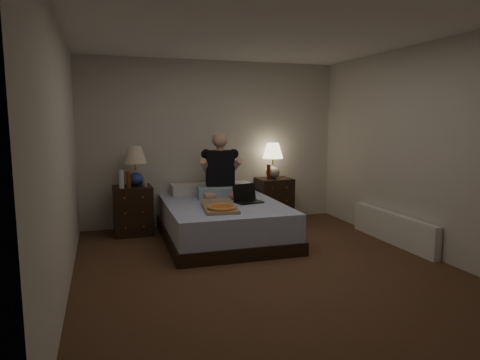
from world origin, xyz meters
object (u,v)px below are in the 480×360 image
object	(u,v)px
lamp_right	(273,161)
water_bottle	(121,179)
nightstand_right	(273,199)
soda_can	(145,183)
laptop	(249,194)
pizza_box	(221,208)
bed	(223,221)
lamp_left	(135,166)
nightstand_left	(133,210)
radiator	(393,228)
beer_bottle_right	(269,172)
beer_bottle_left	(128,180)
person	(220,165)

from	to	relation	value
lamp_right	water_bottle	bearing A→B (deg)	-172.56
nightstand_right	soda_can	distance (m)	2.09
laptop	pizza_box	distance (m)	0.67
bed	nightstand_right	world-z (taller)	nightstand_right
bed	lamp_right	xyz separation A→B (m)	(1.05, 0.80, 0.71)
soda_can	lamp_left	bearing A→B (deg)	132.63
nightstand_left	water_bottle	xyz separation A→B (m)	(-0.15, -0.14, 0.47)
bed	pizza_box	bearing A→B (deg)	-106.19
lamp_left	radiator	bearing A→B (deg)	-26.20
water_bottle	beer_bottle_right	xyz separation A→B (m)	(2.24, 0.24, -0.01)
beer_bottle_left	lamp_right	bearing A→B (deg)	7.74
lamp_left	water_bottle	world-z (taller)	lamp_left
soda_can	laptop	distance (m)	1.46
nightstand_right	water_bottle	size ratio (longest dim) A/B	2.74
lamp_right	person	size ratio (longest dim) A/B	0.60
pizza_box	bed	bearing A→B (deg)	80.18
nightstand_left	water_bottle	bearing A→B (deg)	-137.67
beer_bottle_left	beer_bottle_right	world-z (taller)	same
water_bottle	soda_can	distance (m)	0.33
lamp_left	pizza_box	world-z (taller)	lamp_left
water_bottle	soda_can	xyz separation A→B (m)	(0.32, 0.05, -0.07)
lamp_left	bed	bearing A→B (deg)	-31.47
pizza_box	person	bearing A→B (deg)	82.60
soda_can	beer_bottle_right	xyz separation A→B (m)	(1.92, 0.19, 0.06)
lamp_left	pizza_box	bearing A→B (deg)	-53.00
nightstand_left	pizza_box	size ratio (longest dim) A/B	0.90
beer_bottle_left	laptop	world-z (taller)	beer_bottle_left
bed	beer_bottle_left	distance (m)	1.40
person	radiator	size ratio (longest dim) A/B	0.58
soda_can	beer_bottle_left	bearing A→B (deg)	-168.17
nightstand_right	soda_can	xyz separation A→B (m)	(-2.03, -0.26, 0.39)
lamp_right	laptop	distance (m)	1.21
beer_bottle_left	radiator	xyz separation A→B (m)	(3.25, -1.38, -0.60)
radiator	nightstand_right	bearing A→B (deg)	120.62
lamp_right	person	world-z (taller)	person
nightstand_left	lamp_left	distance (m)	0.63
bed	pizza_box	size ratio (longest dim) A/B	2.64
nightstand_left	soda_can	distance (m)	0.44
water_bottle	radiator	world-z (taller)	water_bottle
beer_bottle_left	nightstand_left	bearing A→B (deg)	68.08
bed	beer_bottle_right	bearing A→B (deg)	38.31
beer_bottle_right	radiator	size ratio (longest dim) A/B	0.14
laptop	radiator	bearing A→B (deg)	-36.71
nightstand_right	beer_bottle_right	world-z (taller)	beer_bottle_right
soda_can	beer_bottle_left	distance (m)	0.24
bed	soda_can	distance (m)	1.21
bed	lamp_right	distance (m)	1.50
soda_can	beer_bottle_left	xyz separation A→B (m)	(-0.22, -0.05, 0.06)
beer_bottle_left	pizza_box	distance (m)	1.48
soda_can	person	bearing A→B (deg)	-7.76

